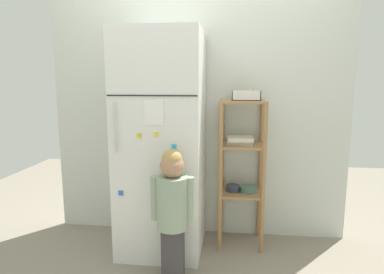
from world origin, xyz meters
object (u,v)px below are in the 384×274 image
at_px(fruit_bin, 247,96).
at_px(refrigerator, 162,144).
at_px(child_standing, 173,202).
at_px(pantry_shelf_unit, 241,161).

bearing_deg(fruit_bin, refrigerator, -166.55).
bearing_deg(child_standing, pantry_shelf_unit, 51.01).
bearing_deg(pantry_shelf_unit, child_standing, -128.99).
height_order(refrigerator, child_standing, refrigerator).
bearing_deg(refrigerator, child_standing, -69.75).
xyz_separation_m(refrigerator, child_standing, (0.17, -0.46, -0.32)).
xyz_separation_m(pantry_shelf_unit, fruit_bin, (0.03, 0.02, 0.55)).
distance_m(refrigerator, child_standing, 0.58).
xyz_separation_m(child_standing, fruit_bin, (0.52, 0.62, 0.72)).
xyz_separation_m(refrigerator, fruit_bin, (0.69, 0.16, 0.39)).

